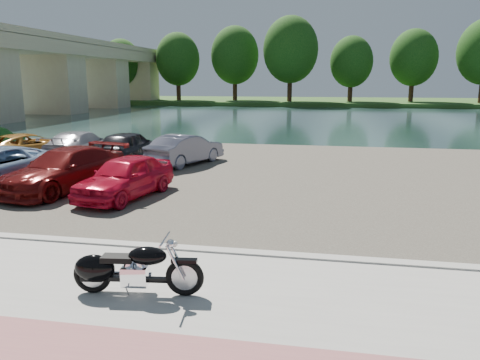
{
  "coord_description": "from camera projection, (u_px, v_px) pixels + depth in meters",
  "views": [
    {
      "loc": [
        2.98,
        -7.53,
        3.81
      ],
      "look_at": [
        0.64,
        4.88,
        1.1
      ],
      "focal_mm": 35.0,
      "sensor_mm": 36.0,
      "label": 1
    }
  ],
  "objects": [
    {
      "name": "car_7",
      "position": [
        80.0,
        146.0,
        22.2
      ],
      "size": [
        2.45,
        5.04,
        1.41
      ],
      "primitive_type": "imported",
      "rotation": [
        0.0,
        0.0,
        3.24
      ],
      "color": "#9998A0",
      "rests_on": "parking_lot"
    },
    {
      "name": "bridge",
      "position": [
        47.0,
        64.0,
        51.91
      ],
      "size": [
        7.0,
        56.0,
        8.55
      ],
      "color": "tan",
      "rests_on": "ground"
    },
    {
      "name": "car_4",
      "position": [
        125.0,
        177.0,
        15.17
      ],
      "size": [
        2.37,
        4.29,
        1.38
      ],
      "primitive_type": "imported",
      "rotation": [
        0.0,
        0.0,
        -0.19
      ],
      "color": "#BA0C27",
      "rests_on": "parking_lot"
    },
    {
      "name": "parking_lot",
      "position": [
        252.0,
        174.0,
        19.14
      ],
      "size": [
        60.0,
        18.0,
        0.04
      ],
      "primitive_type": "cube",
      "color": "#3F3B33",
      "rests_on": "ground"
    },
    {
      "name": "promenade",
      "position": [
        135.0,
        316.0,
        7.6
      ],
      "size": [
        60.0,
        6.0,
        0.1
      ],
      "primitive_type": "cube",
      "color": "#9E9B95",
      "rests_on": "ground"
    },
    {
      "name": "car_8",
      "position": [
        128.0,
        146.0,
        21.78
      ],
      "size": [
        1.9,
        4.4,
        1.48
      ],
      "primitive_type": "imported",
      "rotation": [
        0.0,
        0.0,
        3.11
      ],
      "color": "black",
      "rests_on": "parking_lot"
    },
    {
      "name": "river",
      "position": [
        299.0,
        118.0,
        47.0
      ],
      "size": [
        120.0,
        40.0,
        0.0
      ],
      "primitive_type": "cube",
      "color": "#182C2B",
      "rests_on": "ground"
    },
    {
      "name": "car_9",
      "position": [
        186.0,
        149.0,
        21.22
      ],
      "size": [
        2.82,
        4.39,
        1.37
      ],
      "primitive_type": "imported",
      "rotation": [
        0.0,
        0.0,
        2.78
      ],
      "color": "slate",
      "rests_on": "parking_lot"
    },
    {
      "name": "car_3",
      "position": [
        65.0,
        170.0,
        16.17
      ],
      "size": [
        3.16,
        5.34,
        1.45
      ],
      "primitive_type": "imported",
      "rotation": [
        0.0,
        0.0,
        -0.24
      ],
      "color": "#600E0D",
      "rests_on": "parking_lot"
    },
    {
      "name": "motorcycle",
      "position": [
        126.0,
        269.0,
        8.2
      ],
      "size": [
        2.33,
        0.75,
        1.05
      ],
      "rotation": [
        0.0,
        0.0,
        0.12
      ],
      "color": "black",
      "rests_on": "promenade"
    },
    {
      "name": "far_bank",
      "position": [
        311.0,
        101.0,
        77.68
      ],
      "size": [
        120.0,
        24.0,
        0.6
      ],
      "primitive_type": "cube",
      "color": "#264719",
      "rests_on": "ground"
    },
    {
      "name": "car_6",
      "position": [
        28.0,
        147.0,
        21.95
      ],
      "size": [
        3.73,
        5.26,
        1.33
      ],
      "primitive_type": "imported",
      "rotation": [
        0.0,
        0.0,
        2.79
      ],
      "color": "#B07428",
      "rests_on": "parking_lot"
    },
    {
      "name": "kerb",
      "position": [
        188.0,
        250.0,
        10.48
      ],
      "size": [
        60.0,
        0.3,
        0.14
      ],
      "primitive_type": "cube",
      "color": "#9E9B95",
      "rests_on": "ground"
    },
    {
      "name": "ground",
      "position": [
        157.0,
        292.0,
        8.57
      ],
      "size": [
        200.0,
        200.0,
        0.0
      ],
      "primitive_type": "plane",
      "color": "#595447",
      "rests_on": "ground"
    },
    {
      "name": "far_trees",
      "position": [
        341.0,
        55.0,
        69.42
      ],
      "size": [
        70.25,
        10.68,
        12.52
      ],
      "color": "#382014",
      "rests_on": "far_bank"
    }
  ]
}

